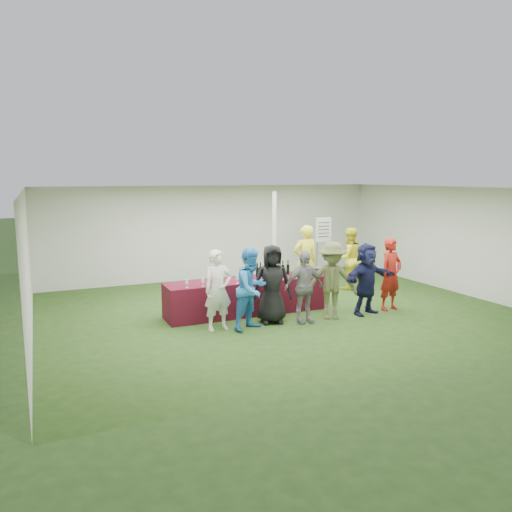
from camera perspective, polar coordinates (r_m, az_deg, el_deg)
name	(u,v)px	position (r m, az deg, el deg)	size (l,w,h in m)	color
ground	(277,310)	(11.20, 2.44, -6.21)	(60.00, 60.00, 0.00)	#284719
tent	(274,243)	(12.21, 2.09, 1.53)	(10.00, 10.00, 10.00)	white
serving_table	(248,296)	(10.89, -0.97, -4.62)	(3.60, 0.80, 0.75)	#540B1B
wine_bottles	(273,270)	(11.18, 1.93, -1.65)	(0.85, 0.13, 0.32)	black
wine_glasses	(233,278)	(10.38, -2.66, -2.55)	(2.77, 0.14, 0.16)	silver
water_bottle	(248,274)	(10.88, -0.86, -2.05)	(0.07, 0.07, 0.23)	silver
bar_towel	(309,273)	(11.52, 6.03, -1.92)	(0.25, 0.18, 0.03)	white
dump_bucket	(318,271)	(11.32, 7.09, -1.75)	(0.24, 0.24, 0.18)	slate
wine_list_sign	(323,234)	(14.41, 7.70, 2.48)	(0.50, 0.03, 1.80)	slate
staff_pourer	(305,261)	(12.40, 5.65, -0.55)	(0.65, 0.42, 1.77)	yellow
staff_back	(349,258)	(13.36, 10.56, -0.27)	(0.79, 0.62, 1.63)	yellow
customer_0	(218,290)	(9.66, -4.36, -3.92)	(0.57, 0.38, 1.57)	white
customer_1	(252,289)	(9.67, -0.49, -3.77)	(0.78, 0.61, 1.61)	#2C7FCC
customer_2	(272,284)	(10.10, 1.85, -3.23)	(0.78, 0.51, 1.60)	black
customer_3	(304,287)	(10.16, 5.49, -3.55)	(0.87, 0.36, 1.48)	gray
customer_4	(332,281)	(10.49, 8.66, -2.80)	(1.05, 0.60, 1.62)	#51572F
customer_5	(366,279)	(10.99, 12.51, -2.57)	(1.44, 0.46, 1.55)	#15183C
customer_6	(391,274)	(11.47, 15.15, -2.03)	(0.59, 0.39, 1.61)	maroon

